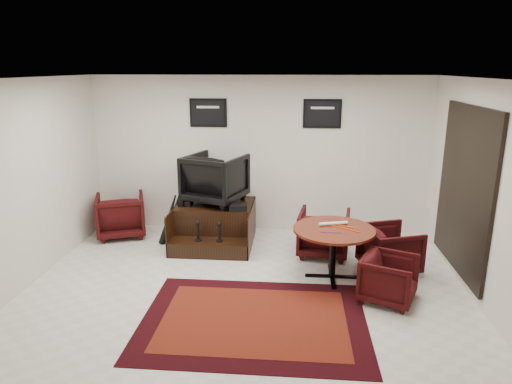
{
  "coord_description": "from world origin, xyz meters",
  "views": [
    {
      "loc": [
        0.63,
        -5.55,
        2.94
      ],
      "look_at": [
        0.08,
        0.9,
        1.15
      ],
      "focal_mm": 32.0,
      "sensor_mm": 36.0,
      "label": 1
    }
  ],
  "objects_px": {
    "shine_podium": "(215,225)",
    "table_chair_back": "(324,231)",
    "meeting_table": "(334,235)",
    "table_chair_corner": "(389,277)",
    "shine_chair": "(215,176)",
    "armchair_side": "(121,213)",
    "table_chair_window": "(390,247)"
  },
  "relations": [
    {
      "from": "table_chair_back",
      "to": "table_chair_corner",
      "type": "height_order",
      "value": "table_chair_back"
    },
    {
      "from": "table_chair_window",
      "to": "armchair_side",
      "type": "bearing_deg",
      "value": 58.12
    },
    {
      "from": "table_chair_back",
      "to": "table_chair_corner",
      "type": "distance_m",
      "value": 1.64
    },
    {
      "from": "table_chair_window",
      "to": "meeting_table",
      "type": "bearing_deg",
      "value": 91.49
    },
    {
      "from": "armchair_side",
      "to": "meeting_table",
      "type": "bearing_deg",
      "value": 138.71
    },
    {
      "from": "shine_chair",
      "to": "table_chair_corner",
      "type": "distance_m",
      "value": 3.35
    },
    {
      "from": "meeting_table",
      "to": "table_chair_corner",
      "type": "height_order",
      "value": "meeting_table"
    },
    {
      "from": "armchair_side",
      "to": "table_chair_corner",
      "type": "xyz_separation_m",
      "value": [
        4.31,
        -2.02,
        -0.08
      ]
    },
    {
      "from": "shine_podium",
      "to": "table_chair_corner",
      "type": "height_order",
      "value": "shine_podium"
    },
    {
      "from": "table_chair_back",
      "to": "meeting_table",
      "type": "bearing_deg",
      "value": 103.52
    },
    {
      "from": "shine_podium",
      "to": "table_chair_back",
      "type": "distance_m",
      "value": 1.88
    },
    {
      "from": "meeting_table",
      "to": "table_chair_back",
      "type": "bearing_deg",
      "value": 95.26
    },
    {
      "from": "table_chair_back",
      "to": "table_chair_corner",
      "type": "bearing_deg",
      "value": 125.41
    },
    {
      "from": "shine_podium",
      "to": "table_chair_corner",
      "type": "relative_size",
      "value": 2.01
    },
    {
      "from": "meeting_table",
      "to": "table_chair_back",
      "type": "relative_size",
      "value": 1.43
    },
    {
      "from": "shine_chair",
      "to": "meeting_table",
      "type": "bearing_deg",
      "value": 164.59
    },
    {
      "from": "shine_chair",
      "to": "meeting_table",
      "type": "distance_m",
      "value": 2.4
    },
    {
      "from": "table_chair_back",
      "to": "table_chair_window",
      "type": "xyz_separation_m",
      "value": [
        0.94,
        -0.53,
        -0.02
      ]
    },
    {
      "from": "shine_chair",
      "to": "meeting_table",
      "type": "xyz_separation_m",
      "value": [
        1.91,
        -1.37,
        -0.48
      ]
    },
    {
      "from": "shine_podium",
      "to": "meeting_table",
      "type": "xyz_separation_m",
      "value": [
        1.91,
        -1.23,
        0.35
      ]
    },
    {
      "from": "table_chair_back",
      "to": "shine_podium",
      "type": "bearing_deg",
      "value": -3.72
    },
    {
      "from": "shine_podium",
      "to": "table_chair_window",
      "type": "bearing_deg",
      "value": -18.41
    },
    {
      "from": "table_chair_window",
      "to": "table_chair_corner",
      "type": "bearing_deg",
      "value": 149.99
    },
    {
      "from": "armchair_side",
      "to": "meeting_table",
      "type": "relative_size",
      "value": 0.73
    },
    {
      "from": "shine_podium",
      "to": "armchair_side",
      "type": "height_order",
      "value": "armchair_side"
    },
    {
      "from": "armchair_side",
      "to": "table_chair_back",
      "type": "height_order",
      "value": "armchair_side"
    },
    {
      "from": "shine_chair",
      "to": "armchair_side",
      "type": "height_order",
      "value": "shine_chair"
    },
    {
      "from": "table_chair_window",
      "to": "shine_podium",
      "type": "bearing_deg",
      "value": 53.38
    },
    {
      "from": "shine_podium",
      "to": "meeting_table",
      "type": "distance_m",
      "value": 2.3
    },
    {
      "from": "shine_podium",
      "to": "armchair_side",
      "type": "xyz_separation_m",
      "value": [
        -1.73,
        0.17,
        0.11
      ]
    },
    {
      "from": "shine_podium",
      "to": "meeting_table",
      "type": "relative_size",
      "value": 1.18
    },
    {
      "from": "shine_podium",
      "to": "shine_chair",
      "type": "xyz_separation_m",
      "value": [
        0.0,
        0.14,
        0.83
      ]
    }
  ]
}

